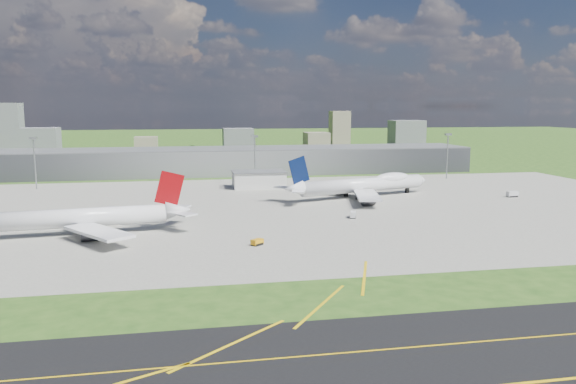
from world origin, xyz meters
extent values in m
plane|color=#284E18|center=(0.00, 150.00, 0.00)|extent=(1400.00, 1400.00, 0.00)
cube|color=gray|center=(10.00, 40.00, 0.04)|extent=(360.00, 190.00, 0.08)
cube|color=gray|center=(0.00, 165.00, 7.50)|extent=(300.00, 42.00, 15.00)
cube|color=silver|center=(10.00, 100.00, 4.00)|extent=(26.00, 16.00, 8.00)
cylinder|color=gray|center=(-100.00, 115.00, 12.50)|extent=(0.70, 0.70, 25.00)
cube|color=gray|center=(-100.00, 115.00, 25.30)|extent=(3.50, 2.00, 1.20)
cylinder|color=gray|center=(10.00, 115.00, 12.50)|extent=(0.70, 0.70, 25.00)
cube|color=gray|center=(10.00, 115.00, 25.30)|extent=(3.50, 2.00, 1.20)
cylinder|color=gray|center=(120.00, 115.00, 12.50)|extent=(0.70, 0.70, 25.00)
cube|color=gray|center=(120.00, 115.00, 25.30)|extent=(3.50, 2.00, 1.20)
cylinder|color=white|center=(-63.26, 4.86, 5.63)|extent=(59.69, 12.60, 6.14)
cone|color=white|center=(-29.68, 8.56, 6.45)|extent=(8.81, 7.00, 6.14)
cube|color=maroon|center=(-65.30, 4.64, 3.73)|extent=(48.67, 7.83, 1.33)
cube|color=white|center=(-53.02, -8.70, 3.79)|extent=(23.18, 26.91, 0.92)
cube|color=white|center=(-56.21, 20.32, 3.79)|extent=(19.14, 28.08, 0.92)
cube|color=maroon|center=(-32.23, 8.28, 13.82)|extent=(10.19, 1.62, 12.37)
cylinder|color=#38383D|center=(-55.92, -5.14, 1.84)|extent=(5.96, 3.87, 3.28)
cylinder|color=#38383D|center=(-58.27, 16.23, 1.84)|extent=(5.96, 3.87, 3.28)
cube|color=black|center=(-56.65, 0.96, 1.28)|extent=(1.76, 1.40, 2.56)
cube|color=black|center=(-57.66, 10.11, 1.28)|extent=(1.76, 1.40, 2.56)
cylinder|color=white|center=(52.59, 60.96, 5.66)|extent=(62.78, 25.39, 6.38)
cone|color=white|center=(85.47, 71.39, 5.66)|extent=(6.84, 7.64, 6.38)
cone|color=white|center=(18.25, 50.07, 6.49)|extent=(9.78, 8.58, 6.38)
cube|color=#1B3E95|center=(54.56, 61.59, 3.68)|extent=(50.69, 18.32, 1.34)
ellipsoid|color=white|center=(68.41, 65.98, 7.58)|extent=(21.40, 12.26, 5.75)
cube|color=white|center=(39.06, 73.07, 3.81)|extent=(27.46, 26.21, 0.93)
cube|color=white|center=(48.51, 43.27, 3.81)|extent=(15.22, 30.05, 0.93)
cube|color=#071339|center=(20.70, 50.84, 14.00)|extent=(9.93, 3.59, 12.44)
cylinder|color=#38383D|center=(44.69, 68.18, 1.85)|extent=(6.39, 4.85, 3.29)
cylinder|color=#38383D|center=(35.91, 76.19, 1.85)|extent=(6.39, 4.85, 3.29)
cylinder|color=#38383D|center=(50.30, 50.51, 1.85)|extent=(6.39, 4.85, 3.29)
cylinder|color=#38383D|center=(47.74, 38.90, 1.85)|extent=(6.39, 4.85, 3.29)
cube|color=black|center=(45.30, 63.51, 1.29)|extent=(1.94, 1.68, 2.57)
cube|color=black|center=(48.11, 54.68, 1.29)|extent=(1.94, 1.68, 2.57)
cube|color=black|center=(77.13, 68.75, 1.29)|extent=(1.94, 1.68, 2.57)
cube|color=#F2A00E|center=(-6.49, -19.12, 1.16)|extent=(4.18, 3.94, 1.47)
cube|color=black|center=(-6.49, -19.12, 0.43)|extent=(3.82, 3.68, 0.70)
cube|color=white|center=(33.87, 15.45, 1.41)|extent=(3.33, 4.87, 1.97)
cube|color=black|center=(33.87, 15.45, 0.43)|extent=(3.21, 4.27, 0.70)
cube|color=silver|center=(119.56, 48.46, 1.57)|extent=(5.28, 2.73, 2.28)
cube|color=black|center=(119.56, 48.46, 0.43)|extent=(4.52, 2.80, 0.70)
cube|color=slate|center=(-140.00, 300.00, 12.00)|extent=(28.00, 22.00, 24.00)
cube|color=gray|center=(-60.00, 340.00, 7.00)|extent=(20.00, 18.00, 14.00)
cube|color=slate|center=(20.00, 310.00, 11.00)|extent=(26.00, 20.00, 22.00)
cube|color=gray|center=(100.00, 350.00, 8.00)|extent=(22.00, 24.00, 16.00)
cube|color=slate|center=(180.00, 320.00, 14.00)|extent=(30.00, 22.00, 28.00)
cube|color=slate|center=(-180.00, 360.00, 22.00)|extent=(22.00, 20.00, 44.00)
cube|color=gray|center=(140.00, 410.00, 18.00)|extent=(20.00, 18.00, 36.00)
cylinder|color=#382314|center=(-110.00, 265.00, 1.50)|extent=(0.70, 0.70, 3.00)
sphere|color=black|center=(-110.00, 265.00, 4.88)|extent=(6.75, 6.75, 6.75)
cylinder|color=#382314|center=(-20.00, 280.00, 1.80)|extent=(0.70, 0.70, 3.60)
sphere|color=black|center=(-20.00, 280.00, 5.85)|extent=(8.10, 8.10, 8.10)
cylinder|color=#382314|center=(70.00, 275.00, 1.70)|extent=(0.70, 0.70, 3.40)
sphere|color=black|center=(70.00, 275.00, 5.53)|extent=(7.65, 7.65, 7.65)
cylinder|color=#382314|center=(160.00, 285.00, 1.40)|extent=(0.70, 0.70, 2.80)
sphere|color=black|center=(160.00, 285.00, 4.55)|extent=(6.30, 6.30, 6.30)
camera|label=1|loc=(-27.35, -180.58, 40.97)|focal=35.00mm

